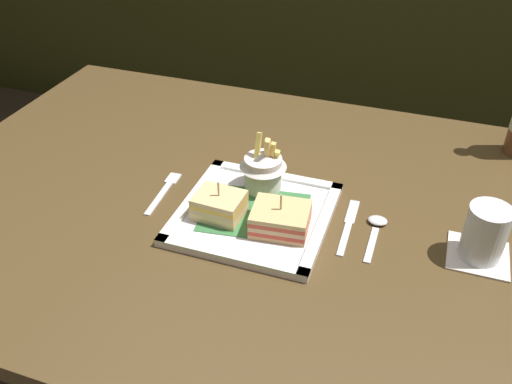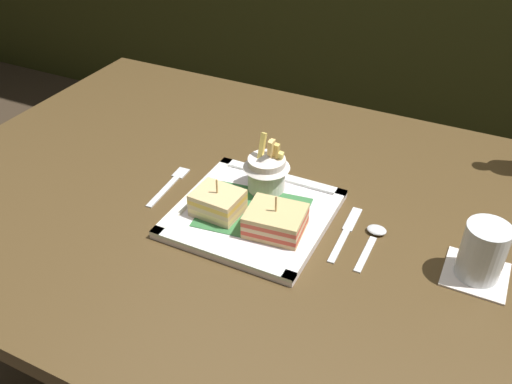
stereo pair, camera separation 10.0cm
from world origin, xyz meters
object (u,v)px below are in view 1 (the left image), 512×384
at_px(water_glass, 484,235).
at_px(fork, 164,190).
at_px(sandwich_half_left, 219,206).
at_px(spoon, 376,227).
at_px(sandwich_half_right, 280,219).
at_px(knife, 349,224).
at_px(dining_table, 257,242).
at_px(fries_cup, 263,167).
at_px(square_plate, 255,214).

distance_m(water_glass, fork, 0.59).
bearing_deg(sandwich_half_left, spoon, 13.92).
xyz_separation_m(sandwich_half_right, knife, (0.11, 0.06, -0.03)).
bearing_deg(sandwich_half_right, dining_table, 132.95).
bearing_deg(fries_cup, knife, -14.20).
height_order(dining_table, fork, fork).
xyz_separation_m(square_plate, water_glass, (0.39, 0.02, 0.04)).
bearing_deg(sandwich_half_right, square_plate, 153.42).
distance_m(fries_cup, water_glass, 0.40).
height_order(square_plate, water_glass, water_glass).
distance_m(sandwich_half_left, knife, 0.24).
height_order(knife, spoon, spoon).
bearing_deg(fries_cup, water_glass, -8.08).
relative_size(fries_cup, spoon, 0.91).
xyz_separation_m(square_plate, sandwich_half_right, (0.06, -0.03, 0.03)).
xyz_separation_m(water_glass, knife, (-0.22, 0.01, -0.04)).
bearing_deg(fork, spoon, 2.81).
xyz_separation_m(knife, spoon, (0.05, 0.01, 0.00)).
height_order(fries_cup, water_glass, fries_cup).
distance_m(sandwich_half_left, fork, 0.15).
xyz_separation_m(sandwich_half_left, fries_cup, (0.05, 0.11, 0.03)).
distance_m(square_plate, water_glass, 0.39).
xyz_separation_m(sandwich_half_left, sandwich_half_right, (0.12, 0.00, -0.00)).
relative_size(dining_table, fork, 9.53).
bearing_deg(spoon, fork, -177.19).
xyz_separation_m(dining_table, spoon, (0.23, -0.01, 0.11)).
relative_size(fries_cup, fork, 0.81).
bearing_deg(square_plate, knife, 11.43).
xyz_separation_m(dining_table, fork, (-0.18, -0.03, 0.10)).
height_order(square_plate, spoon, square_plate).
xyz_separation_m(sandwich_half_left, spoon, (0.27, 0.07, -0.03)).
height_order(sandwich_half_left, spoon, sandwich_half_left).
bearing_deg(water_glass, fork, -179.66).
relative_size(fries_cup, water_glass, 1.20).
xyz_separation_m(sandwich_half_left, fork, (-0.14, 0.05, -0.03)).
bearing_deg(square_plate, fries_cup, 97.58).
bearing_deg(fries_cup, square_plate, -82.42).
relative_size(sandwich_half_left, water_glass, 0.92).
height_order(square_plate, fries_cup, fries_cup).
height_order(fries_cup, fork, fries_cup).
distance_m(fries_cup, knife, 0.19).
distance_m(sandwich_half_right, water_glass, 0.34).
height_order(square_plate, sandwich_half_left, sandwich_half_left).
distance_m(square_plate, sandwich_half_right, 0.07).
bearing_deg(fork, water_glass, 0.34).
xyz_separation_m(square_plate, spoon, (0.22, 0.04, -0.00)).
bearing_deg(spoon, sandwich_half_left, -166.08).
relative_size(dining_table, sandwich_half_left, 15.46).
bearing_deg(square_plate, sandwich_half_right, -26.58).
relative_size(water_glass, knife, 0.59).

